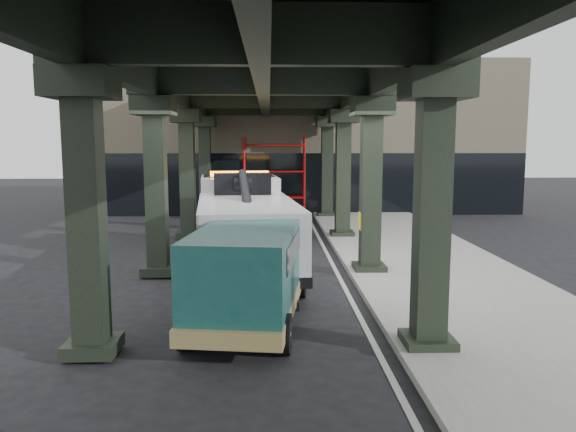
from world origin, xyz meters
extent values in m
plane|color=black|center=(0.00, 0.00, 0.00)|extent=(90.00, 90.00, 0.00)
cube|color=gray|center=(4.50, 2.00, 0.07)|extent=(5.00, 40.00, 0.15)
cube|color=silver|center=(1.70, 2.00, 0.01)|extent=(0.12, 38.00, 0.01)
cube|color=black|center=(2.60, -4.00, 2.50)|extent=(0.55, 0.55, 5.00)
cube|color=black|center=(2.60, -4.00, 4.75)|extent=(1.10, 1.10, 0.50)
cube|color=black|center=(2.60, -4.00, 0.18)|extent=(0.90, 0.90, 0.24)
cube|color=black|center=(2.60, 2.00, 2.50)|extent=(0.55, 0.55, 5.00)
cube|color=black|center=(2.60, 2.00, 4.75)|extent=(1.10, 1.10, 0.50)
cube|color=black|center=(2.60, 2.00, 0.18)|extent=(0.90, 0.90, 0.24)
cube|color=black|center=(2.60, 8.00, 2.50)|extent=(0.55, 0.55, 5.00)
cube|color=black|center=(2.60, 8.00, 4.75)|extent=(1.10, 1.10, 0.50)
cube|color=black|center=(2.60, 8.00, 0.18)|extent=(0.90, 0.90, 0.24)
cube|color=black|center=(2.60, 14.00, 2.50)|extent=(0.55, 0.55, 5.00)
cube|color=black|center=(2.60, 14.00, 4.75)|extent=(1.10, 1.10, 0.50)
cube|color=black|center=(2.60, 14.00, 0.18)|extent=(0.90, 0.90, 0.24)
cube|color=black|center=(-3.40, -4.00, 2.50)|extent=(0.55, 0.55, 5.00)
cube|color=black|center=(-3.40, -4.00, 4.75)|extent=(1.10, 1.10, 0.50)
cube|color=black|center=(-3.40, -4.00, 0.18)|extent=(0.90, 0.90, 0.24)
cube|color=black|center=(-3.40, 2.00, 2.50)|extent=(0.55, 0.55, 5.00)
cube|color=black|center=(-3.40, 2.00, 4.75)|extent=(1.10, 1.10, 0.50)
cube|color=black|center=(-3.40, 2.00, 0.18)|extent=(0.90, 0.90, 0.24)
cube|color=black|center=(-3.40, 8.00, 2.50)|extent=(0.55, 0.55, 5.00)
cube|color=black|center=(-3.40, 8.00, 4.75)|extent=(1.10, 1.10, 0.50)
cube|color=black|center=(-3.40, 8.00, 0.18)|extent=(0.90, 0.90, 0.24)
cube|color=black|center=(-3.40, 14.00, 2.50)|extent=(0.55, 0.55, 5.00)
cube|color=black|center=(-3.40, 14.00, 4.75)|extent=(1.10, 1.10, 0.50)
cube|color=black|center=(-3.40, 14.00, 0.18)|extent=(0.90, 0.90, 0.24)
cube|color=black|center=(2.60, 2.00, 5.55)|extent=(0.35, 32.00, 1.10)
cube|color=black|center=(-3.40, 2.00, 5.55)|extent=(0.35, 32.00, 1.10)
cube|color=black|center=(-0.40, 2.00, 5.55)|extent=(0.35, 32.00, 1.10)
cube|color=black|center=(-0.40, 2.00, 6.25)|extent=(7.40, 32.00, 0.30)
cube|color=#C6B793|center=(2.00, 20.00, 4.00)|extent=(22.00, 10.00, 8.00)
cylinder|color=red|center=(-1.50, 14.90, 2.00)|extent=(0.08, 0.08, 4.00)
cylinder|color=red|center=(-1.50, 14.10, 2.00)|extent=(0.08, 0.08, 4.00)
cylinder|color=red|center=(1.50, 14.90, 2.00)|extent=(0.08, 0.08, 4.00)
cylinder|color=red|center=(1.50, 14.10, 2.00)|extent=(0.08, 0.08, 4.00)
cylinder|color=red|center=(0.00, 14.90, 1.00)|extent=(3.00, 0.08, 0.08)
cylinder|color=red|center=(0.00, 14.90, 2.30)|extent=(3.00, 0.08, 0.08)
cylinder|color=red|center=(0.00, 14.90, 3.60)|extent=(3.00, 0.08, 0.08)
cube|color=black|center=(-0.98, 2.50, 0.75)|extent=(1.90, 8.08, 0.27)
cube|color=silver|center=(-1.27, 5.21, 1.66)|extent=(2.77, 2.81, 1.92)
cube|color=silver|center=(-1.39, 6.33, 1.12)|extent=(2.58, 1.01, 0.96)
cube|color=black|center=(-1.30, 5.48, 2.19)|extent=(2.48, 1.63, 0.91)
cube|color=silver|center=(-0.86, 1.28, 1.44)|extent=(3.11, 5.58, 1.50)
cube|color=orange|center=(-1.25, 5.00, 2.73)|extent=(1.94, 0.50, 0.17)
cube|color=black|center=(-1.08, 3.40, 2.51)|extent=(1.77, 0.82, 0.64)
cylinder|color=black|center=(-0.88, 1.49, 2.24)|extent=(0.65, 3.75, 1.43)
cube|color=black|center=(-0.57, -1.43, 0.37)|extent=(0.48, 1.52, 0.19)
cube|color=black|center=(-0.49, -2.18, 0.32)|extent=(1.73, 0.44, 0.19)
cylinder|color=black|center=(-2.47, 5.41, 0.59)|extent=(0.49, 1.21, 1.18)
cylinder|color=silver|center=(-2.47, 5.41, 0.59)|extent=(0.48, 0.69, 0.65)
cylinder|color=black|center=(-0.13, 5.65, 0.59)|extent=(0.49, 1.21, 1.18)
cylinder|color=silver|center=(-0.13, 5.65, 0.59)|extent=(0.48, 0.69, 0.65)
cylinder|color=black|center=(-2.10, 1.90, 0.59)|extent=(0.49, 1.21, 1.18)
cylinder|color=silver|center=(-2.10, 1.90, 0.59)|extent=(0.48, 0.69, 0.65)
cylinder|color=black|center=(0.24, 2.14, 0.59)|extent=(0.49, 1.21, 1.18)
cylinder|color=silver|center=(0.24, 2.14, 0.59)|extent=(0.48, 0.69, 0.65)
cylinder|color=black|center=(-1.96, 0.52, 0.59)|extent=(0.49, 1.21, 1.18)
cylinder|color=silver|center=(-1.96, 0.52, 0.59)|extent=(0.48, 0.69, 0.65)
cylinder|color=black|center=(0.38, 0.76, 0.59)|extent=(0.49, 1.21, 1.18)
cylinder|color=silver|center=(0.38, 0.76, 0.59)|extent=(0.48, 0.69, 0.65)
cube|color=#12413E|center=(-0.38, -0.17, 0.85)|extent=(1.94, 1.22, 0.80)
cube|color=#12413E|center=(-0.71, -2.60, 1.20)|extent=(2.39, 4.22, 1.74)
cube|color=olive|center=(-0.66, -2.24, 0.49)|extent=(2.56, 5.20, 0.31)
cube|color=black|center=(-0.42, -0.52, 1.56)|extent=(1.77, 0.61, 0.74)
cube|color=black|center=(-0.67, -2.33, 1.65)|extent=(2.31, 3.43, 0.49)
cube|color=silver|center=(-0.31, 0.30, 0.49)|extent=(1.78, 0.35, 0.27)
cylinder|color=black|center=(-1.27, -0.09, 0.37)|extent=(0.35, 0.78, 0.75)
cylinder|color=silver|center=(-1.27, -0.09, 0.37)|extent=(0.34, 0.45, 0.41)
cylinder|color=black|center=(0.50, -0.33, 0.37)|extent=(0.35, 0.78, 0.75)
cylinder|color=silver|center=(0.50, -0.33, 0.37)|extent=(0.34, 0.45, 0.41)
cylinder|color=black|center=(-1.77, -3.80, 0.37)|extent=(0.35, 0.78, 0.75)
cylinder|color=silver|center=(-1.77, -3.80, 0.37)|extent=(0.34, 0.45, 0.41)
cylinder|color=black|center=(0.00, -4.04, 0.37)|extent=(0.35, 0.78, 0.75)
cylinder|color=silver|center=(0.00, -4.04, 0.37)|extent=(0.34, 0.45, 0.41)
camera|label=1|loc=(-0.25, -13.68, 3.78)|focal=35.00mm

